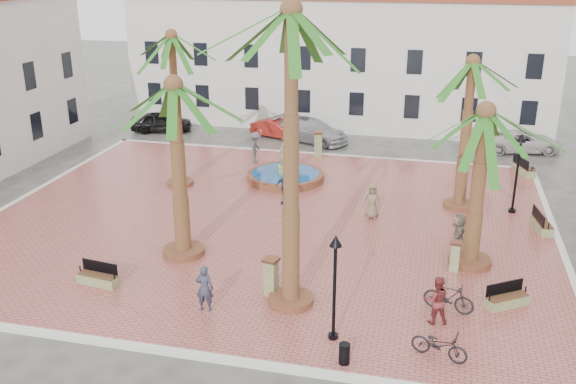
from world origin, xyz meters
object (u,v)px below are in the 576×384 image
Objects in this scene: fountain at (286,175)px; bollard_n at (318,144)px; palm_s at (291,43)px; pedestrian_fountain_b at (285,187)px; palm_e at (484,133)px; cyclist_a at (205,288)px; litter_bin at (344,354)px; lamppost_s at (335,270)px; cyclist_b at (436,300)px; bicycle_a at (439,345)px; pedestrian_north at (256,147)px; palm_sw at (175,108)px; palm_ne at (471,79)px; bench_e at (542,225)px; car_silver at (311,130)px; car_white at (522,141)px; bench_s at (98,278)px; bollard_e at (455,256)px; bicycle_b at (449,297)px; car_black at (162,122)px; pedestrian_east at (459,233)px; car_red at (277,129)px; bollard_se at (271,276)px; palm_nw at (172,52)px; bench_ne at (523,169)px; bench_se at (507,300)px.

fountain is 2.71× the size of bollard_n.
palm_s reaches higher than pedestrian_fountain_b.
cyclist_a is at bearing -147.15° from palm_e.
palm_e is at bearing 63.62° from litter_bin.
cyclist_b is (3.18, 1.73, -1.62)m from lamppost_s.
pedestrian_north is (-11.05, 17.76, 0.47)m from bicycle_a.
palm_ne is at bearing 36.02° from palm_sw.
lamppost_s is 2.14× the size of cyclist_b.
bench_e is 18.14m from car_silver.
bench_e is 13.30m from car_white.
bicycle_a reaches higher than bench_s.
pedestrian_fountain_b is (-4.39, 11.32, -1.63)m from lamppost_s.
bollard_e is 0.74× the size of pedestrian_fountain_b.
bicycle_b is (12.86, 1.10, 0.29)m from bench_s.
car_black is (-20.42, 10.42, -5.75)m from palm_ne.
bench_s is 0.99× the size of pedestrian_east.
lamppost_s is (7.11, -4.72, -3.71)m from palm_sw.
lamppost_s is 0.76× the size of car_white.
car_red is at bearing 80.47° from car_white.
bollard_n reaches higher than bollard_se.
lamppost_s is (10.58, -12.70, -4.63)m from palm_nw.
bench_s is 0.87× the size of bench_ne.
palm_s reaches higher than bench_e.
bollard_se is (-10.36, -8.53, 0.50)m from bench_e.
palm_nw is 19.11m from litter_bin.
bench_se is (12.74, -1.28, -5.95)m from palm_sw.
palm_sw is at bearing 112.40° from bench_ne.
bollard_n reaches higher than car_black.
bench_s is 15.00m from bench_se.
palm_ne is at bearing -111.88° from pedestrian_north.
palm_nw is 1.72× the size of car_white.
palm_sw is 19.41m from car_silver.
bollard_se is at bearing -147.04° from car_red.
cyclist_a is (-1.97, -1.58, 0.09)m from bollard_se.
bench_se is 1.04× the size of bollard_n.
pedestrian_fountain_b is at bearing -152.19° from pedestrian_north.
palm_s reaches higher than bicycle_a.
pedestrian_fountain_b is (-2.54, 9.44, -8.30)m from palm_s.
bench_ne is at bearing 19.04° from palm_nw.
palm_nw is 20.48m from bench_ne.
bench_se is 12.76m from pedestrian_fountain_b.
palm_sw reaches higher than bench_s.
bollard_se reaches higher than car_black.
bench_e is at bearing -113.93° from pedestrian_north.
palm_nw is 13.13m from car_red.
palm_ne is at bearing -107.45° from cyclist_b.
cyclist_b is at bearing -176.67° from cyclist_a.
bench_ne is 14.31m from pedestrian_fountain_b.
fountain is 0.57× the size of palm_sw.
pedestrian_fountain_b reaches higher than bollard_e.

